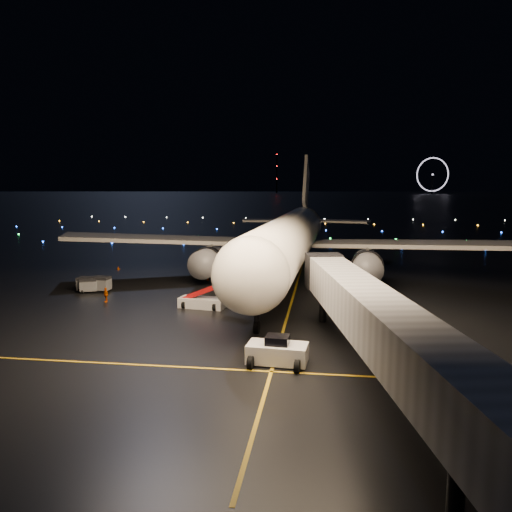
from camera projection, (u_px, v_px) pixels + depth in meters
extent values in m
plane|color=black|center=(302.00, 204.00, 340.52)|extent=(2000.00, 2000.00, 0.00)
cube|color=gold|center=(294.00, 295.00, 59.40)|extent=(0.25, 80.00, 0.02)
cube|color=gold|center=(45.00, 360.00, 37.19)|extent=(60.00, 0.25, 0.02)
cube|color=silver|center=(277.00, 349.00, 36.41)|extent=(4.55, 2.64, 2.08)
imported|color=#EC5900|center=(106.00, 295.00, 55.55)|extent=(1.00, 0.93, 1.66)
cone|color=#F95404|center=(218.00, 291.00, 60.16)|extent=(0.58, 0.58, 0.55)
cone|color=#F95404|center=(214.00, 280.00, 66.76)|extent=(0.59, 0.59, 0.54)
cone|color=#F95404|center=(208.00, 279.00, 68.08)|extent=(0.49, 0.49, 0.46)
cone|color=#F95404|center=(118.00, 268.00, 76.88)|extent=(0.52, 0.52, 0.56)
cylinder|color=black|center=(277.00, 173.00, 775.62)|extent=(1.80, 1.80, 64.00)
cube|color=slate|center=(101.00, 284.00, 61.18)|extent=(2.26, 1.67, 1.82)
cube|color=slate|center=(87.00, 284.00, 61.22)|extent=(2.12, 1.52, 1.76)
cube|color=slate|center=(88.00, 285.00, 60.67)|extent=(2.36, 2.03, 1.68)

